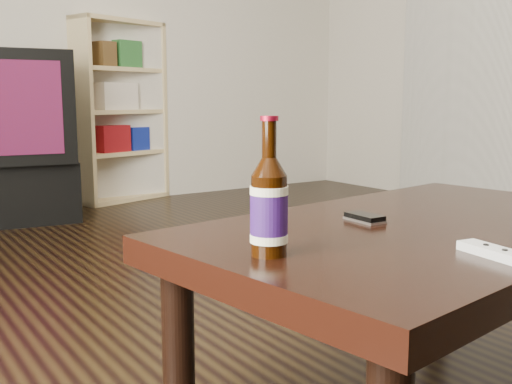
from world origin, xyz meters
TOP-DOWN VIEW (x-y plane):
  - floor at (0.00, 0.00)m, footprint 5.00×6.00m
  - wall_back at (0.00, 3.01)m, footprint 5.00×0.02m
  - chimney_breast at (2.35, 1.20)m, footprint 0.30×1.20m
  - bookshelf at (0.40, 3.07)m, footprint 0.80×0.54m
  - coffee_table at (-0.14, -0.41)m, footprint 1.35×0.90m
  - beer_bottle at (-0.65, -0.45)m, footprint 0.09×0.09m
  - phone at (-0.26, -0.31)m, footprint 0.06×0.10m
  - remote at (-0.30, -0.70)m, footprint 0.07×0.17m

SIDE VIEW (x-z plane):
  - floor at x=0.00m, z-range -0.01..0.00m
  - coffee_table at x=-0.14m, z-range 0.17..0.65m
  - phone at x=-0.26m, z-range 0.47..0.49m
  - remote at x=-0.30m, z-range 0.47..0.49m
  - beer_bottle at x=-0.65m, z-range 0.43..0.70m
  - bookshelf at x=0.40m, z-range 0.03..1.39m
  - wall_back at x=0.00m, z-range 0.00..2.70m
  - chimney_breast at x=2.35m, z-range 0.00..2.70m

